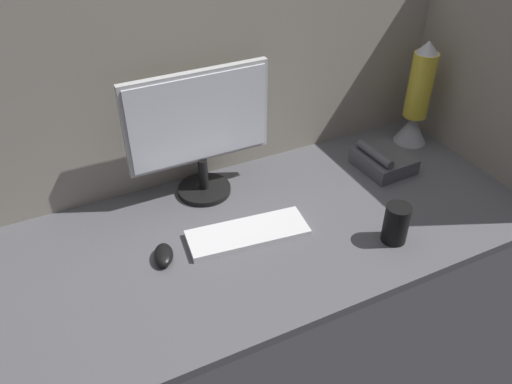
{
  "coord_description": "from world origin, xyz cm",
  "views": [
    {
      "loc": [
        -56.83,
        -110.58,
        104.53
      ],
      "look_at": [
        -4.26,
        0.0,
        14.0
      ],
      "focal_mm": 36.02,
      "sensor_mm": 36.0,
      "label": 1
    }
  ],
  "objects_px": {
    "desk_phone": "(383,160)",
    "mug_black_travel": "(396,224)",
    "monitor": "(199,128)",
    "keyboard": "(248,233)",
    "lava_lamp": "(417,102)",
    "mouse": "(164,255)"
  },
  "relations": [
    {
      "from": "desk_phone",
      "to": "mug_black_travel",
      "type": "bearing_deg",
      "value": -122.36
    },
    {
      "from": "monitor",
      "to": "mug_black_travel",
      "type": "relative_size",
      "value": 3.77
    },
    {
      "from": "mug_black_travel",
      "to": "keyboard",
      "type": "bearing_deg",
      "value": 151.78
    },
    {
      "from": "keyboard",
      "to": "mug_black_travel",
      "type": "distance_m",
      "value": 0.45
    },
    {
      "from": "keyboard",
      "to": "lava_lamp",
      "type": "relative_size",
      "value": 0.91
    },
    {
      "from": "desk_phone",
      "to": "lava_lamp",
      "type": "bearing_deg",
      "value": 26.71
    },
    {
      "from": "monitor",
      "to": "lava_lamp",
      "type": "distance_m",
      "value": 0.86
    },
    {
      "from": "lava_lamp",
      "to": "keyboard",
      "type": "bearing_deg",
      "value": -164.07
    },
    {
      "from": "monitor",
      "to": "keyboard",
      "type": "distance_m",
      "value": 0.37
    },
    {
      "from": "mug_black_travel",
      "to": "desk_phone",
      "type": "xyz_separation_m",
      "value": [
        0.21,
        0.33,
        -0.03
      ]
    },
    {
      "from": "mouse",
      "to": "lava_lamp",
      "type": "distance_m",
      "value": 1.11
    },
    {
      "from": "monitor",
      "to": "desk_phone",
      "type": "bearing_deg",
      "value": -13.57
    },
    {
      "from": "keyboard",
      "to": "lava_lamp",
      "type": "distance_m",
      "value": 0.87
    },
    {
      "from": "mouse",
      "to": "lava_lamp",
      "type": "xyz_separation_m",
      "value": [
        1.08,
        0.22,
        0.15
      ]
    },
    {
      "from": "monitor",
      "to": "mug_black_travel",
      "type": "distance_m",
      "value": 0.67
    },
    {
      "from": "keyboard",
      "to": "mug_black_travel",
      "type": "height_order",
      "value": "mug_black_travel"
    },
    {
      "from": "mug_black_travel",
      "to": "lava_lamp",
      "type": "xyz_separation_m",
      "value": [
        0.43,
        0.44,
        0.11
      ]
    },
    {
      "from": "monitor",
      "to": "mug_black_travel",
      "type": "xyz_separation_m",
      "value": [
        0.43,
        -0.49,
        -0.18
      ]
    },
    {
      "from": "monitor",
      "to": "desk_phone",
      "type": "height_order",
      "value": "monitor"
    },
    {
      "from": "mouse",
      "to": "mug_black_travel",
      "type": "height_order",
      "value": "mug_black_travel"
    },
    {
      "from": "mouse",
      "to": "desk_phone",
      "type": "height_order",
      "value": "desk_phone"
    },
    {
      "from": "mug_black_travel",
      "to": "desk_phone",
      "type": "relative_size",
      "value": 0.64
    }
  ]
}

